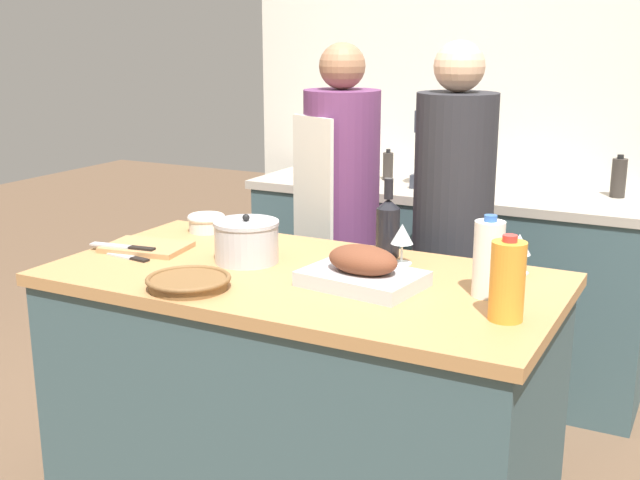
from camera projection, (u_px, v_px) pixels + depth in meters
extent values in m
cube|color=#3D565B|center=(303.00, 411.00, 2.64)|extent=(1.55, 0.81, 0.86)
cube|color=#B27F4C|center=(302.00, 280.00, 2.52)|extent=(1.60, 0.83, 0.04)
cube|color=#3D565B|center=(446.00, 286.00, 3.88)|extent=(1.83, 0.58, 0.89)
cube|color=#ADA393|center=(450.00, 191.00, 3.76)|extent=(1.89, 0.60, 0.04)
cube|color=silver|center=(475.00, 108.00, 3.97)|extent=(2.39, 0.10, 2.55)
cube|color=#BCBCC1|center=(363.00, 279.00, 2.39)|extent=(0.37, 0.29, 0.04)
ellipsoid|color=brown|center=(363.00, 260.00, 2.38)|extent=(0.24, 0.17, 0.09)
cylinder|color=brown|center=(189.00, 284.00, 2.37)|extent=(0.23, 0.23, 0.03)
torus|color=brown|center=(188.00, 279.00, 2.36)|extent=(0.25, 0.25, 0.01)
cube|color=#AD7F51|center=(147.00, 247.00, 2.79)|extent=(0.31, 0.23, 0.02)
cylinder|color=#B7B7BC|center=(247.00, 243.00, 2.63)|extent=(0.21, 0.21, 0.13)
cylinder|color=#B7B7BC|center=(246.00, 223.00, 2.62)|extent=(0.22, 0.22, 0.01)
sphere|color=black|center=(246.00, 218.00, 2.61)|extent=(0.02, 0.02, 0.02)
cylinder|color=beige|center=(206.00, 225.00, 3.04)|extent=(0.13, 0.13, 0.05)
torus|color=beige|center=(206.00, 218.00, 3.03)|extent=(0.14, 0.14, 0.03)
cylinder|color=orange|center=(507.00, 281.00, 2.09)|extent=(0.09, 0.09, 0.21)
cylinder|color=red|center=(510.00, 238.00, 2.06)|extent=(0.04, 0.04, 0.02)
cylinder|color=white|center=(488.00, 259.00, 2.28)|extent=(0.09, 0.09, 0.22)
cylinder|color=#3360B2|center=(491.00, 218.00, 2.25)|extent=(0.04, 0.04, 0.02)
cylinder|color=black|center=(388.00, 232.00, 2.69)|extent=(0.08, 0.08, 0.17)
cone|color=black|center=(388.00, 204.00, 2.67)|extent=(0.08, 0.08, 0.03)
cylinder|color=black|center=(389.00, 189.00, 2.66)|extent=(0.03, 0.03, 0.07)
cylinder|color=silver|center=(401.00, 263.00, 2.62)|extent=(0.07, 0.07, 0.00)
cylinder|color=silver|center=(402.00, 253.00, 2.62)|extent=(0.01, 0.01, 0.06)
cone|color=silver|center=(402.00, 234.00, 2.60)|extent=(0.07, 0.07, 0.07)
cylinder|color=silver|center=(517.00, 273.00, 2.52)|extent=(0.07, 0.07, 0.00)
cylinder|color=silver|center=(518.00, 263.00, 2.51)|extent=(0.01, 0.01, 0.06)
cone|color=silver|center=(519.00, 244.00, 2.50)|extent=(0.07, 0.07, 0.07)
cube|color=#B7B7BC|center=(111.00, 245.00, 2.77)|extent=(0.16, 0.05, 0.01)
cube|color=black|center=(142.00, 249.00, 2.73)|extent=(0.10, 0.04, 0.01)
cube|color=#B7B7BC|center=(121.00, 255.00, 2.71)|extent=(0.11, 0.05, 0.01)
cube|color=black|center=(140.00, 260.00, 2.66)|extent=(0.07, 0.04, 0.01)
cube|color=#333842|center=(433.00, 181.00, 3.73)|extent=(0.18, 0.14, 0.06)
cylinder|color=#B7B7BC|center=(429.00, 162.00, 3.72)|extent=(0.13, 0.13, 0.11)
cube|color=#333842|center=(447.00, 154.00, 3.67)|extent=(0.05, 0.08, 0.19)
cube|color=#333842|center=(435.00, 122.00, 3.66)|extent=(0.17, 0.08, 0.10)
cylinder|color=#332D28|center=(388.00, 166.00, 3.92)|extent=(0.05, 0.05, 0.13)
cylinder|color=black|center=(388.00, 151.00, 3.90)|extent=(0.02, 0.02, 0.02)
cylinder|color=#332D28|center=(619.00, 178.00, 3.51)|extent=(0.06, 0.06, 0.17)
cylinder|color=black|center=(621.00, 157.00, 3.49)|extent=(0.03, 0.03, 0.02)
cube|color=beige|center=(340.00, 331.00, 3.47)|extent=(0.30, 0.26, 0.77)
cylinder|color=#663360|center=(342.00, 169.00, 3.29)|extent=(0.31, 0.31, 0.64)
sphere|color=#996B4C|center=(342.00, 66.00, 3.19)|extent=(0.19, 0.19, 0.19)
cube|color=silver|center=(313.00, 218.00, 3.25)|extent=(0.23, 0.12, 0.82)
cube|color=beige|center=(447.00, 356.00, 3.19)|extent=(0.27, 0.20, 0.78)
cylinder|color=#28282D|center=(454.00, 180.00, 3.01)|extent=(0.30, 0.30, 0.65)
sphere|color=#DBAD89|center=(459.00, 66.00, 2.91)|extent=(0.19, 0.19, 0.19)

